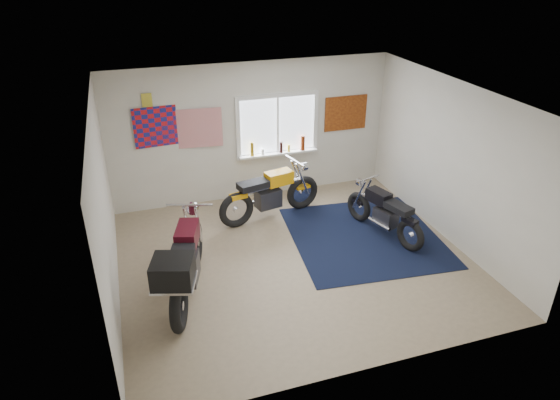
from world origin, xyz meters
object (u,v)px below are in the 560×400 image
object	(u,v)px
navy_rug	(364,236)
black_chrome_bike	(384,214)
yellow_triumph	(270,195)
maroon_tourer	(184,264)

from	to	relation	value
navy_rug	black_chrome_bike	bearing A→B (deg)	-2.15
yellow_triumph	black_chrome_bike	distance (m)	2.10
navy_rug	yellow_triumph	size ratio (longest dim) A/B	1.26
black_chrome_bike	navy_rug	bearing A→B (deg)	70.84
navy_rug	yellow_triumph	bearing A→B (deg)	138.60
navy_rug	maroon_tourer	distance (m)	3.37
yellow_triumph	navy_rug	bearing A→B (deg)	-54.12
yellow_triumph	maroon_tourer	distance (m)	2.72
maroon_tourer	black_chrome_bike	bearing A→B (deg)	-60.67
navy_rug	maroon_tourer	bearing A→B (deg)	-166.25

